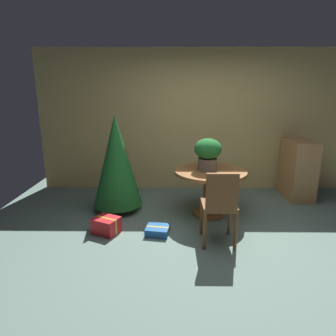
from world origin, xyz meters
The scene contains 9 objects.
ground_plane centered at (0.00, 0.00, 0.00)m, with size 6.60×6.60×0.00m, color slate.
back_wall_panel centered at (0.00, 2.20, 1.30)m, with size 6.00×0.10×2.60m, color tan.
round_dining_table centered at (0.06, 0.88, 0.52)m, with size 1.07×1.07×0.71m.
flower_vase centered at (0.01, 0.90, 0.98)m, with size 0.41×0.41×0.48m.
wooden_chair_near centered at (0.06, -0.03, 0.54)m, with size 0.41×0.42×0.95m.
holiday_tree centered at (-1.37, 1.04, 0.81)m, with size 0.76×0.76×1.52m.
gift_box_red centered at (-1.40, 0.26, 0.11)m, with size 0.40×0.38×0.21m.
gift_box_blue centered at (-0.71, 0.23, 0.05)m, with size 0.34×0.31×0.11m.
wooden_cabinet centered at (1.70, 1.66, 0.51)m, with size 0.44×0.72×1.03m.
Camera 1 is at (-0.53, -3.29, 1.85)m, focal length 31.02 mm.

